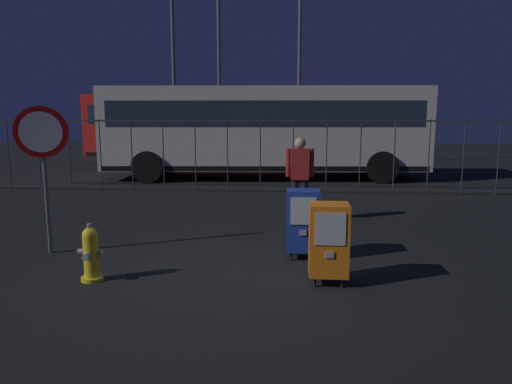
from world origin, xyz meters
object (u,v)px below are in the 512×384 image
(fire_hydrant, at_px, (91,254))
(pedestrian, at_px, (300,174))
(street_light_far_left, at_px, (173,44))
(stop_sign, at_px, (43,149))
(bus_far, at_px, (208,125))
(bus_near, at_px, (264,127))
(street_light_near_left, at_px, (219,64))
(newspaper_box_secondary, at_px, (303,220))
(newspaper_box_primary, at_px, (329,239))
(street_light_near_right, at_px, (300,46))

(fire_hydrant, height_order, pedestrian, pedestrian)
(street_light_far_left, bearing_deg, pedestrian, -62.26)
(stop_sign, relative_size, pedestrian, 1.34)
(bus_far, bearing_deg, bus_near, -52.19)
(fire_hydrant, bearing_deg, bus_near, 80.94)
(fire_hydrant, bearing_deg, stop_sign, 136.00)
(street_light_near_left, bearing_deg, fire_hydrant, -88.10)
(street_light_far_left, bearing_deg, bus_far, 65.13)
(newspaper_box_secondary, bearing_deg, bus_near, 96.95)
(fire_hydrant, bearing_deg, bus_far, 94.36)
(street_light_near_left, bearing_deg, bus_far, 128.69)
(fire_hydrant, height_order, street_light_far_left, street_light_far_left)
(street_light_near_left, bearing_deg, stop_sign, -93.16)
(street_light_near_left, height_order, street_light_far_left, street_light_far_left)
(bus_far, height_order, street_light_far_left, street_light_far_left)
(newspaper_box_primary, xyz_separation_m, bus_near, (-1.39, 10.01, 1.14))
(newspaper_box_secondary, xyz_separation_m, street_light_near_right, (0.10, 12.73, 4.28))
(bus_near, xyz_separation_m, street_light_near_right, (1.19, 3.77, 3.14))
(stop_sign, height_order, street_light_near_right, street_light_near_right)
(street_light_near_right, height_order, street_light_far_left, street_light_near_right)
(bus_near, height_order, street_light_near_right, street_light_near_right)
(street_light_near_right, distance_m, street_light_far_left, 5.02)
(newspaper_box_primary, relative_size, street_light_far_left, 0.12)
(bus_near, distance_m, street_light_near_left, 4.86)
(street_light_near_left, distance_m, street_light_near_right, 3.33)
(fire_hydrant, relative_size, newspaper_box_primary, 0.73)
(stop_sign, xyz_separation_m, bus_near, (2.77, 9.02, 0.11))
(fire_hydrant, xyz_separation_m, street_light_near_right, (2.80, 13.90, 4.50))
(street_light_near_left, bearing_deg, street_light_far_left, -143.07)
(bus_far, bearing_deg, pedestrian, -64.55)
(newspaper_box_primary, xyz_separation_m, street_light_near_left, (-3.46, 13.66, 3.59))
(newspaper_box_primary, height_order, newspaper_box_secondary, same)
(bus_near, bearing_deg, bus_far, 117.80)
(newspaper_box_secondary, xyz_separation_m, pedestrian, (-0.01, 2.40, 0.38))
(fire_hydrant, height_order, street_light_near_right, street_light_near_right)
(bus_near, relative_size, street_light_near_right, 1.25)
(fire_hydrant, distance_m, street_light_near_right, 14.88)
(fire_hydrant, xyz_separation_m, newspaper_box_primary, (3.00, 0.12, 0.22))
(fire_hydrant, height_order, stop_sign, stop_sign)
(fire_hydrant, bearing_deg, newspaper_box_primary, 2.34)
(street_light_near_right, bearing_deg, fire_hydrant, -101.40)
(bus_near, relative_size, street_light_near_left, 1.48)
(newspaper_box_secondary, xyz_separation_m, stop_sign, (-3.86, -0.05, 1.03))
(bus_far, xyz_separation_m, street_light_near_left, (0.66, -0.82, 2.45))
(newspaper_box_secondary, height_order, street_light_near_left, street_light_near_left)
(stop_sign, distance_m, bus_far, 13.48)
(bus_near, relative_size, bus_far, 0.99)
(bus_far, height_order, street_light_near_left, street_light_near_left)
(pedestrian, height_order, bus_near, bus_near)
(fire_hydrant, xyz_separation_m, pedestrian, (2.70, 3.57, 0.60))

